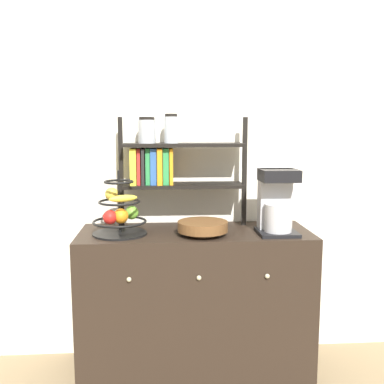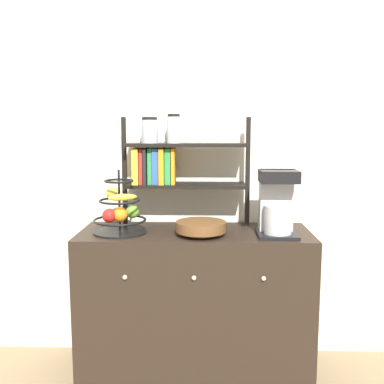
{
  "view_description": "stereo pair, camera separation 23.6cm",
  "coord_description": "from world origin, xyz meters",
  "views": [
    {
      "loc": [
        -0.19,
        -2.1,
        1.35
      ],
      "look_at": [
        -0.02,
        0.23,
        1.01
      ],
      "focal_mm": 42.0,
      "sensor_mm": 36.0,
      "label": 1
    },
    {
      "loc": [
        0.05,
        -2.1,
        1.35
      ],
      "look_at": [
        -0.02,
        0.23,
        1.01
      ],
      "focal_mm": 42.0,
      "sensor_mm": 36.0,
      "label": 2
    }
  ],
  "objects": [
    {
      "name": "coffee_maker",
      "position": [
        0.42,
        0.16,
        0.96
      ],
      "size": [
        0.2,
        0.21,
        0.34
      ],
      "color": "black",
      "rests_on": "sideboard"
    },
    {
      "name": "wall_back",
      "position": [
        0.0,
        0.51,
        1.3
      ],
      "size": [
        7.0,
        0.05,
        2.6
      ],
      "primitive_type": "cube",
      "color": "silver",
      "rests_on": "ground_plane"
    },
    {
      "name": "shelf_hutch",
      "position": [
        -0.15,
        0.37,
        1.17
      ],
      "size": [
        0.71,
        0.2,
        0.62
      ],
      "color": "black",
      "rests_on": "sideboard"
    },
    {
      "name": "fruit_stand",
      "position": [
        -0.39,
        0.19,
        0.91
      ],
      "size": [
        0.28,
        0.28,
        0.33
      ],
      "color": "black",
      "rests_on": "sideboard"
    },
    {
      "name": "sideboard",
      "position": [
        0.0,
        0.23,
        0.4
      ],
      "size": [
        1.23,
        0.49,
        0.8
      ],
      "color": "black",
      "rests_on": "ground_plane"
    },
    {
      "name": "wooden_bowl",
      "position": [
        0.03,
        0.14,
        0.84
      ],
      "size": [
        0.26,
        0.26,
        0.07
      ],
      "color": "brown",
      "rests_on": "sideboard"
    }
  ]
}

